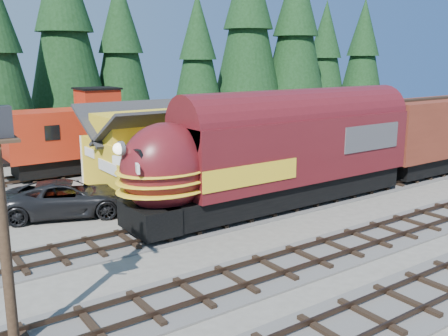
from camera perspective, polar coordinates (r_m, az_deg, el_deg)
ground at (r=23.47m, az=10.36°, el=-7.41°), size 120.00×120.00×0.00m
track_siding at (r=33.27m, az=17.58°, el=-1.75°), size 68.00×3.20×0.33m
depot at (r=30.73m, az=-3.50°, el=3.21°), size 12.80×7.00×5.30m
conifer_backdrop at (r=45.00m, az=-9.24°, el=15.12°), size 79.85×22.29×17.30m
locomotive at (r=25.99m, az=5.39°, el=1.04°), size 17.65×3.51×4.80m
caboose at (r=35.72m, az=-15.55°, el=3.64°), size 10.51×3.05×5.47m
pickup_truck_a at (r=26.69m, az=-17.41°, el=-3.30°), size 7.15×5.10×1.81m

